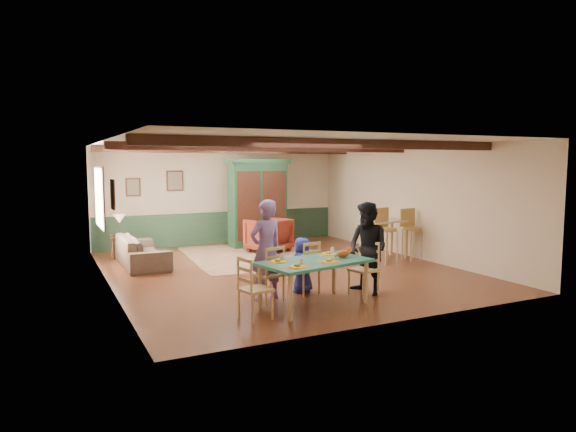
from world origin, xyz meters
name	(u,v)px	position (x,y,z in m)	size (l,w,h in m)	color
floor	(281,270)	(0.00, 0.00, 0.00)	(8.00, 8.00, 0.00)	#512516
wall_back	(221,196)	(0.00, 4.00, 1.35)	(7.00, 0.02, 2.70)	beige
wall_left	(108,214)	(-3.50, 0.00, 1.35)	(0.02, 8.00, 2.70)	beige
wall_right	(412,202)	(3.50, 0.00, 1.35)	(0.02, 8.00, 2.70)	beige
ceiling	(281,143)	(0.00, 0.00, 2.70)	(7.00, 8.00, 0.02)	silver
wainscot_back	(222,228)	(0.00, 3.98, 0.45)	(6.95, 0.03, 0.90)	#203B27
ceiling_beam_front	(339,144)	(0.00, -2.30, 2.61)	(6.95, 0.16, 0.16)	black
ceiling_beam_mid	(273,148)	(0.00, 0.40, 2.61)	(6.95, 0.16, 0.16)	black
ceiling_beam_back	(233,150)	(0.00, 3.00, 2.61)	(6.95, 0.16, 0.16)	black
window_left	(99,198)	(-3.47, 1.70, 1.55)	(0.06, 1.60, 1.30)	white
picture_left_wall	(113,194)	(-3.47, -0.60, 1.75)	(0.04, 0.42, 0.52)	gray
picture_back_a	(175,181)	(-1.30, 3.97, 1.80)	(0.45, 0.04, 0.55)	gray
picture_back_b	(133,187)	(-2.40, 3.97, 1.65)	(0.38, 0.04, 0.48)	gray
dining_table	(314,283)	(-0.71, -2.75, 0.37)	(1.76, 0.98, 0.73)	#216854
dining_chair_far_left	(269,273)	(-1.24, -2.13, 0.46)	(0.41, 0.43, 0.93)	tan
dining_chair_far_right	(305,267)	(-0.47, -1.98, 0.46)	(0.41, 0.43, 0.93)	tan
dining_chair_end_left	(256,288)	(-1.81, -2.97, 0.46)	(0.41, 0.43, 0.93)	tan
dining_chair_end_right	(364,269)	(0.39, -2.52, 0.46)	(0.41, 0.43, 0.93)	tan
person_man	(266,250)	(-1.25, -2.06, 0.84)	(0.62, 0.40, 1.69)	#755795
person_woman	(368,248)	(0.49, -2.50, 0.81)	(0.78, 0.61, 1.61)	black
person_child	(302,265)	(-0.49, -1.90, 0.49)	(0.48, 0.31, 0.98)	navy
cat	(343,253)	(-0.17, -2.73, 0.82)	(0.35, 0.14, 0.18)	#CA5A23
place_setting_near_left	(297,264)	(-1.19, -3.09, 0.79)	(0.39, 0.29, 0.11)	yellow
place_setting_near_center	(329,259)	(-0.57, -2.97, 0.79)	(0.39, 0.29, 0.11)	yellow
place_setting_far_left	(278,259)	(-1.29, -2.61, 0.79)	(0.39, 0.29, 0.11)	yellow
place_setting_far_right	(329,252)	(-0.23, -2.40, 0.79)	(0.39, 0.29, 0.11)	yellow
area_rug	(256,255)	(0.15, 1.78, 0.01)	(3.22, 3.82, 0.01)	#BCAF88
armoire	(257,203)	(0.75, 3.13, 1.19)	(1.68, 0.67, 2.38)	#153621
armchair	(268,235)	(0.64, 2.13, 0.44)	(0.94, 0.96, 0.88)	#551611
sofa	(142,251)	(-2.60, 1.80, 0.33)	(2.24, 0.88, 0.65)	#423329
end_table	(120,247)	(-2.91, 2.94, 0.27)	(0.45, 0.45, 0.55)	black
table_lamp	(120,225)	(-2.91, 2.94, 0.80)	(0.28, 0.28, 0.50)	beige
counter_table	(384,239)	(2.73, 0.07, 0.47)	(1.12, 0.66, 0.94)	beige
bar_stool_left	(387,236)	(2.43, -0.44, 0.63)	(0.45, 0.49, 1.26)	#A48040
bar_stool_right	(412,235)	(3.22, -0.37, 0.61)	(0.43, 0.47, 1.21)	#A48040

